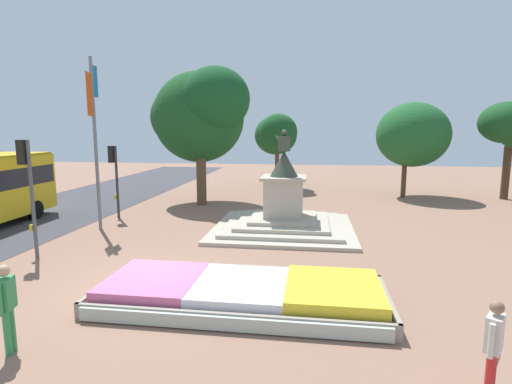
% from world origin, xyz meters
% --- Properties ---
extents(ground_plane, '(79.59, 79.59, 0.00)m').
position_xyz_m(ground_plane, '(0.00, 0.00, 0.00)').
color(ground_plane, '#8C6651').
extents(flower_planter, '(7.20, 3.00, 0.62)m').
position_xyz_m(flower_planter, '(2.65, -0.91, 0.27)').
color(flower_planter, '#38281C').
rests_on(flower_planter, ground_plane).
extents(statue_monument, '(5.92, 5.92, 4.28)m').
position_xyz_m(statue_monument, '(3.15, 6.70, 0.78)').
color(statue_monument, '#B3A995').
rests_on(statue_monument, ground_plane).
extents(traffic_light_mid_block, '(0.42, 0.30, 3.96)m').
position_xyz_m(traffic_light_mid_block, '(-4.93, 1.70, 2.71)').
color(traffic_light_mid_block, '#4C5156').
rests_on(traffic_light_mid_block, ground_plane).
extents(traffic_light_far_corner, '(0.41, 0.28, 3.53)m').
position_xyz_m(traffic_light_far_corner, '(-5.10, 7.87, 2.43)').
color(traffic_light_far_corner, '#2D2D33').
rests_on(traffic_light_far_corner, ground_plane).
extents(banner_pole, '(0.14, 1.20, 7.24)m').
position_xyz_m(banner_pole, '(-4.74, 5.67, 4.02)').
color(banner_pole, slate).
rests_on(banner_pole, ground_plane).
extents(pedestrian_with_handbag, '(0.48, 0.65, 1.66)m').
position_xyz_m(pedestrian_with_handbag, '(7.18, -3.83, 0.93)').
color(pedestrian_with_handbag, red).
rests_on(pedestrian_with_handbag, ground_plane).
extents(pedestrian_crossing_plaza, '(0.31, 0.55, 1.77)m').
position_xyz_m(pedestrian_crossing_plaza, '(-1.43, -3.67, 1.03)').
color(pedestrian_crossing_plaza, '#338C4C').
rests_on(pedestrian_crossing_plaza, ground_plane).
extents(park_tree_far_left, '(4.55, 4.52, 6.01)m').
position_xyz_m(park_tree_far_left, '(10.79, 16.72, 4.00)').
color(park_tree_far_left, '#4C3823').
rests_on(park_tree_far_left, ground_plane).
extents(park_tree_far_right, '(3.19, 3.96, 5.42)m').
position_xyz_m(park_tree_far_right, '(1.71, 19.24, 3.95)').
color(park_tree_far_right, brown).
rests_on(park_tree_far_right, ground_plane).
extents(park_tree_mid_canopy, '(6.03, 5.56, 7.71)m').
position_xyz_m(park_tree_mid_canopy, '(-2.15, 12.59, 5.18)').
color(park_tree_mid_canopy, brown).
rests_on(park_tree_mid_canopy, ground_plane).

